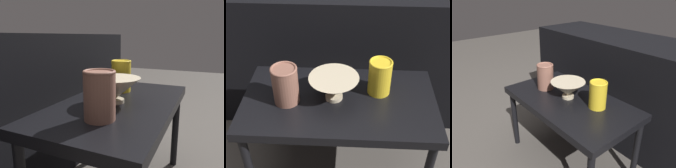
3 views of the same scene
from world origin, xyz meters
TOP-DOWN VIEW (x-y plane):
  - ground_plane at (0.00, 0.00)m, footprint 8.00×8.00m
  - table at (0.00, 0.00)m, footprint 0.81×0.45m
  - couch_backdrop at (0.00, 0.56)m, footprint 1.55×0.50m
  - bowl at (-0.02, 0.01)m, footprint 0.21×0.21m
  - vase_textured_left at (-0.22, -0.02)m, footprint 0.11×0.11m
  - vase_colorful_right at (0.17, 0.06)m, footprint 0.10×0.10m

SIDE VIEW (x-z plane):
  - ground_plane at x=0.00m, z-range 0.00..0.00m
  - couch_backdrop at x=0.00m, z-range 0.00..0.74m
  - table at x=0.00m, z-range 0.18..0.64m
  - bowl at x=-0.02m, z-range 0.47..0.57m
  - vase_colorful_right at x=0.17m, z-range 0.46..0.62m
  - vase_textured_left at x=-0.22m, z-range 0.46..0.63m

